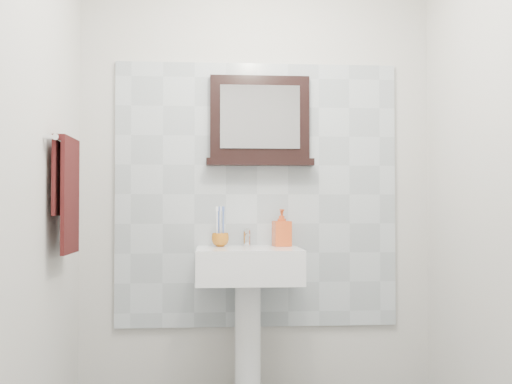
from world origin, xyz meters
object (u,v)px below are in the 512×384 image
at_px(soap_dispenser, 282,228).
at_px(framed_mirror, 260,123).
at_px(hand_towel, 67,186).
at_px(toothbrush_cup, 220,240).
at_px(pedestal_sink, 248,282).

xyz_separation_m(soap_dispenser, framed_mirror, (-0.12, 0.07, 0.59)).
bearing_deg(hand_towel, toothbrush_cup, 29.69).
bearing_deg(toothbrush_cup, soap_dispenser, 0.26).
bearing_deg(hand_towel, soap_dispenser, 21.32).
distance_m(pedestal_sink, toothbrush_cup, 0.29).
bearing_deg(hand_towel, pedestal_sink, 19.01).
bearing_deg(pedestal_sink, framed_mirror, 67.92).
bearing_deg(framed_mirror, toothbrush_cup, -162.08).
bearing_deg(framed_mirror, pedestal_sink, -112.08).
height_order(framed_mirror, hand_towel, framed_mirror).
height_order(toothbrush_cup, hand_towel, hand_towel).
height_order(soap_dispenser, hand_towel, hand_towel).
relative_size(pedestal_sink, hand_towel, 1.75).
relative_size(framed_mirror, hand_towel, 1.10).
bearing_deg(hand_towel, framed_mirror, 27.13).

